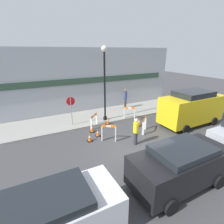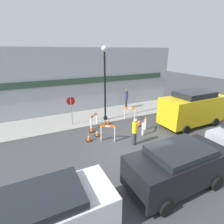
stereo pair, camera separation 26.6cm
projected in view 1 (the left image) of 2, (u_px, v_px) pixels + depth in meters
The scene contains 19 objects.
ground_plane at pixel (138, 155), 9.30m from camera, with size 60.00×60.00×0.00m, color #424244.
sidewalk_slab at pixel (94, 117), 14.48m from camera, with size 18.00×3.45×0.12m.
storefront_facade at pixel (85, 81), 15.09m from camera, with size 18.00×0.22×5.50m.
streetlamp_post at pixel (105, 74), 12.54m from camera, with size 0.44×0.44×5.46m.
stop_sign at pixel (71, 107), 12.29m from camera, with size 0.60×0.06×2.09m.
barricade_0 at pixel (94, 120), 12.42m from camera, with size 0.78×0.73×0.98m.
barricade_1 at pixel (109, 132), 10.52m from camera, with size 0.82×0.60×1.07m.
barricade_2 at pixel (144, 124), 11.70m from camera, with size 0.78×0.76×1.04m.
barricade_3 at pixel (130, 113), 13.72m from camera, with size 0.73×0.71×1.09m.
traffic_cone_0 at pixel (139, 122), 12.78m from camera, with size 0.30×0.30×0.61m.
traffic_cone_1 at pixel (108, 121), 13.03m from camera, with size 0.30×0.30×0.58m.
traffic_cone_2 at pixel (98, 133), 11.23m from camera, with size 0.30×0.30×0.48m.
traffic_cone_3 at pixel (90, 138), 10.60m from camera, with size 0.30×0.30×0.51m.
traffic_cone_4 at pixel (92, 128), 11.79m from camera, with size 0.30×0.30×0.58m.
person_worker at pixel (136, 131), 10.06m from camera, with size 0.33×0.33×1.63m.
person_pedestrian at pixel (125, 98), 16.08m from camera, with size 0.41×0.41×1.82m.
parked_car_0 at pixel (50, 217), 4.75m from camera, with size 3.96×1.88×1.70m.
parked_car_1 at pixel (181, 164), 6.91m from camera, with size 4.18×1.95×1.78m.
work_van at pixel (191, 107), 12.69m from camera, with size 4.80×2.10×2.55m.
Camera 1 is at (-4.96, -6.45, 5.24)m, focal length 28.00 mm.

